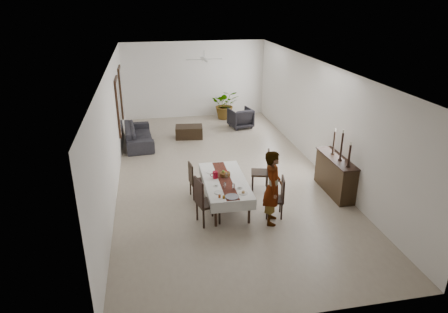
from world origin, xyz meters
TOP-DOWN VIEW (x-y plane):
  - floor at (0.00, 0.00)m, footprint 6.00×12.00m
  - ceiling at (0.00, 0.00)m, footprint 6.00×12.00m
  - wall_back at (0.00, 6.00)m, footprint 6.00×0.02m
  - wall_front at (0.00, -6.00)m, footprint 6.00×0.02m
  - wall_left at (-3.00, 0.00)m, footprint 0.02×12.00m
  - wall_right at (3.00, 0.00)m, footprint 0.02×12.00m
  - dining_table_top at (-0.24, -1.98)m, footprint 0.93×2.16m
  - table_leg_fl at (-0.66, -2.99)m, footprint 0.06×0.06m
  - table_leg_fr at (0.13, -3.01)m, footprint 0.06×0.06m
  - table_leg_bl at (-0.62, -0.95)m, footprint 0.06×0.06m
  - table_leg_br at (0.17, -0.96)m, footprint 0.06×0.06m
  - tablecloth_top at (-0.24, -1.98)m, footprint 1.10×2.33m
  - tablecloth_drape_left at (-0.77, -1.97)m, footprint 0.05×2.31m
  - tablecloth_drape_right at (0.28, -1.99)m, footprint 0.05×2.31m
  - tablecloth_drape_near at (-0.26, -3.13)m, footprint 1.06×0.03m
  - tablecloth_drape_far at (-0.23, -0.83)m, footprint 1.06×0.03m
  - table_runner at (-0.24, -1.98)m, footprint 0.35×2.24m
  - red_pitcher at (-0.47, -1.84)m, footprint 0.14×0.14m
  - pitcher_handle at (-0.54, -1.84)m, footprint 0.11×0.02m
  - wine_glass_near at (-0.15, -2.56)m, footprint 0.06×0.06m
  - wine_glass_mid at (-0.34, -2.47)m, footprint 0.06×0.06m
  - wine_glass_far at (-0.20, -1.93)m, footprint 0.06×0.06m
  - teacup_right at (0.01, -2.52)m, footprint 0.08×0.08m
  - saucer_right at (0.01, -2.52)m, footprint 0.13×0.13m
  - teacup_left at (-0.52, -2.29)m, footprint 0.08×0.08m
  - saucer_left at (-0.52, -2.29)m, footprint 0.13×0.13m
  - plate_near_right at (0.04, -2.79)m, footprint 0.21×0.21m
  - bread_near_right at (0.04, -2.79)m, footprint 0.08×0.08m
  - plate_near_left at (-0.53, -2.65)m, footprint 0.21×0.21m
  - plate_far_left at (-0.52, -1.48)m, footprint 0.21×0.21m
  - serving_tray at (-0.26, -2.92)m, footprint 0.32×0.32m
  - jam_jar_a at (-0.46, -2.94)m, footprint 0.06×0.06m
  - jam_jar_b at (-0.55, -2.89)m, footprint 0.06×0.06m
  - fruit_basket at (-0.20, -1.76)m, footprint 0.27×0.27m
  - fruit_red at (-0.17, -1.74)m, footprint 0.08×0.08m
  - fruit_green at (-0.23, -1.73)m, footprint 0.07×0.07m
  - fruit_yellow at (-0.20, -1.80)m, footprint 0.08×0.08m
  - chair_right_near_seat at (0.80, -2.79)m, footprint 0.51×0.51m
  - chair_right_near_leg_fl at (0.93, -3.00)m, footprint 0.05×0.05m
  - chair_right_near_leg_fr at (1.01, -2.66)m, footprint 0.05×0.05m
  - chair_right_near_leg_bl at (0.59, -2.93)m, footprint 0.05×0.05m
  - chair_right_near_leg_br at (0.67, -2.58)m, footprint 0.05×0.05m
  - chair_right_near_back at (0.99, -2.84)m, footprint 0.13×0.43m
  - chair_right_far_seat at (0.85, -1.36)m, footprint 0.58×0.58m
  - chair_right_far_leg_fl at (0.99, -1.59)m, footprint 0.06×0.06m
  - chair_right_far_leg_fr at (1.09, -1.22)m, footprint 0.06×0.06m
  - chair_right_far_leg_bl at (0.62, -1.49)m, footprint 0.06×0.06m
  - chair_right_far_leg_br at (0.71, -1.12)m, footprint 0.06×0.06m
  - chair_right_far_back at (1.06, -1.41)m, footprint 0.16×0.47m
  - chair_left_near_seat at (-0.80, -2.78)m, footprint 0.60×0.60m
  - chair_left_near_leg_fl at (-1.04, -2.64)m, footprint 0.06×0.06m
  - chair_left_near_leg_fr at (-0.94, -3.02)m, footprint 0.06×0.06m
  - chair_left_near_leg_bl at (-0.66, -2.54)m, footprint 0.06×0.06m
  - chair_left_near_leg_br at (-0.56, -2.92)m, footprint 0.06×0.06m
  - chair_left_near_back at (-1.01, -2.84)m, footprint 0.17×0.48m
  - chair_left_far_seat at (-0.86, -1.46)m, footprint 0.46×0.46m
  - chair_left_far_leg_fl at (-1.05, -1.32)m, footprint 0.05×0.05m
  - chair_left_far_leg_fr at (-1.01, -1.65)m, footprint 0.05×0.05m
  - chair_left_far_leg_bl at (-0.72, -1.27)m, footprint 0.05×0.05m
  - chair_left_far_leg_br at (-0.67, -1.61)m, footprint 0.05×0.05m
  - chair_left_far_back at (-1.05, -1.49)m, footprint 0.09×0.41m
  - woman at (0.66, -3.05)m, footprint 0.60×0.75m
  - sideboard_body at (2.78, -1.91)m, footprint 0.44×1.63m
  - sideboard_top at (2.78, -1.91)m, footprint 0.48×1.70m
  - candlestick_near_base at (2.78, -2.51)m, footprint 0.11×0.11m
  - candlestick_near_shaft at (2.78, -2.51)m, footprint 0.05×0.05m
  - candlestick_near_candle at (2.78, -2.51)m, footprint 0.04×0.04m
  - candlestick_mid_base at (2.78, -2.07)m, footprint 0.11×0.11m
  - candlestick_mid_shaft at (2.78, -2.07)m, footprint 0.05×0.05m
  - candlestick_mid_candle at (2.78, -2.07)m, footprint 0.04×0.04m
  - candlestick_far_base at (2.78, -1.64)m, footprint 0.11×0.11m
  - candlestick_far_shaft at (2.78, -1.64)m, footprint 0.05×0.05m
  - candlestick_far_candle at (2.78, -1.64)m, footprint 0.04×0.04m
  - sofa at (-2.42, 2.90)m, footprint 1.06×2.38m
  - armchair at (1.58, 4.08)m, footprint 1.00×1.02m
  - coffee_table at (-0.58, 3.25)m, footprint 1.06×0.76m
  - potted_plant at (1.22, 5.41)m, footprint 1.28×1.16m
  - mirror_frame_near at (-2.96, 2.20)m, footprint 0.06×1.05m
  - mirror_glass_near at (-2.92, 2.20)m, footprint 0.01×0.90m
  - mirror_frame_far at (-2.96, 4.30)m, footprint 0.06×1.05m
  - mirror_glass_far at (-2.92, 4.30)m, footprint 0.01×0.90m
  - fan_rod at (0.00, 3.00)m, footprint 0.04×0.04m
  - fan_hub at (0.00, 3.00)m, footprint 0.16×0.16m
  - fan_blade_n at (0.00, 3.35)m, footprint 0.10×0.55m
  - fan_blade_s at (0.00, 2.65)m, footprint 0.10×0.55m
  - fan_blade_e at (0.35, 3.00)m, footprint 0.55×0.10m
  - fan_blade_w at (-0.35, 3.00)m, footprint 0.55×0.10m

SIDE VIEW (x-z plane):
  - floor at x=0.00m, z-range 0.00..0.00m
  - chair_left_far_leg_fl at x=-1.05m, z-range 0.00..0.41m
  - chair_left_far_leg_fr at x=-1.01m, z-range 0.00..0.41m
  - chair_left_far_leg_bl at x=-0.72m, z-range 0.00..0.41m
  - chair_left_far_leg_br at x=-0.67m, z-range 0.00..0.41m
  - chair_right_near_leg_fl at x=0.93m, z-range 0.00..0.42m
  - chair_right_near_leg_fr at x=1.01m, z-range 0.00..0.42m
  - chair_right_near_leg_bl at x=0.59m, z-range 0.00..0.42m
  - chair_right_near_leg_br at x=0.67m, z-range 0.00..0.42m
  - coffee_table at x=-0.58m, z-range 0.00..0.44m
  - chair_right_far_leg_fl at x=0.99m, z-range 0.00..0.47m
  - chair_right_far_leg_fr at x=1.09m, z-range 0.00..0.47m
  - chair_right_far_leg_bl at x=0.62m, z-range 0.00..0.47m
  - chair_right_far_leg_br at x=0.71m, z-range 0.00..0.47m
  - chair_left_near_leg_fl at x=-1.04m, z-range 0.00..0.48m
  - chair_left_near_leg_fr at x=-0.94m, z-range 0.00..0.48m
  - chair_left_near_leg_bl at x=-0.66m, z-range 0.00..0.48m
  - chair_left_near_leg_br at x=-0.56m, z-range 0.00..0.48m
  - table_leg_fl at x=-0.66m, z-range 0.00..0.63m
  - table_leg_fr at x=0.13m, z-range 0.00..0.63m
  - table_leg_bl at x=-0.62m, z-range 0.00..0.63m
  - table_leg_br at x=0.17m, z-range 0.00..0.63m
  - sofa at x=-2.42m, z-range 0.00..0.68m
  - armchair at x=1.58m, z-range 0.00..0.79m
  - chair_left_far_seat at x=-0.86m, z-range 0.41..0.45m
  - chair_right_near_seat at x=0.80m, z-range 0.42..0.47m
  - sideboard_body at x=2.78m, z-range 0.00..0.98m
  - chair_right_far_seat at x=0.85m, z-range 0.47..0.52m
  - chair_left_near_seat at x=-0.80m, z-range 0.48..0.54m
  - tablecloth_drape_left at x=-0.77m, z-range 0.41..0.68m
  - tablecloth_drape_right at x=0.28m, z-range 0.41..0.68m
  - tablecloth_drape_near at x=-0.26m, z-range 0.41..0.68m
  - tablecloth_drape_far at x=-0.23m, z-range 0.41..0.68m
  - potted_plant at x=1.22m, z-range 0.00..1.25m
  - dining_table_top at x=-0.24m, z-range 0.63..0.67m
  - tablecloth_top at x=-0.24m, z-range 0.67..0.68m
  - table_runner at x=-0.24m, z-range 0.68..0.69m
  - saucer_right at x=0.01m, z-range 0.68..0.69m
  - saucer_left at x=-0.52m, z-range 0.68..0.69m
  - plate_near_right at x=0.04m, z-range 0.68..0.70m
  - plate_near_left at x=-0.53m, z-range 0.68..0.70m
  - plate_far_left at x=-0.52m, z-range 0.68..0.70m
  - serving_tray at x=-0.26m, z-range 0.68..0.70m
  - teacup_right at x=0.01m, z-range 0.68..0.74m
  - teacup_left at x=-0.52m, z-range 0.68..0.74m
  - chair_left_far_back at x=-1.05m, z-range 0.45..0.97m
  - bread_near_right at x=0.04m, z-range 0.67..0.75m
  - jam_jar_a at x=-0.46m, z-range 0.68..0.75m
  - jam_jar_b at x=-0.55m, z-range 0.68..0.75m
  - fruit_basket at x=-0.20m, z-range 0.68..0.77m
  - chair_right_near_back at x=0.99m, z-range 0.47..1.01m
  - wine_glass_near at x=-0.15m, z-range 0.68..0.83m
  - wine_glass_mid at x=-0.34m, z-range 0.68..0.83m
  - wine_glass_far at x=-0.20m, z-range 0.68..0.83m
  - red_pitcher at x=-0.47m, z-range 0.68..0.86m
  - pitcher_handle at x=-0.54m, z-range 0.72..0.82m
  - fruit_red at x=-0.17m, z-range 0.75..0.83m
  - fruit_green at x=-0.23m, z-range 0.76..0.83m
  - fruit_yellow at x=-0.20m, z-range 0.76..0.83m
  - chair_right_far_back at x=1.06m, z-range 0.52..1.12m
  - chair_left_near_back at x=-1.01m, z-range 0.53..1.15m
  - woman at x=0.66m, z-range 0.00..1.79m
  - sideboard_top at x=2.78m, z-range 0.98..1.01m
  - candlestick_near_base at x=2.78m, z-range 1.01..1.04m
  - candlestick_mid_base at x=2.78m, z-range 1.01..1.04m
  - candlestick_far_base at x=2.78m, z-range 1.01..1.04m
  - candlestick_near_shaft at x=2.78m, z-range 1.04..1.59m
  - candlestick_far_shaft at x=2.78m, z-range 1.04..1.64m
  - candlestick_mid_shaft at x=2.78m, z-range 1.04..1.75m
  - wall_back at x=0.00m, z-range 0.00..3.20m
  - wall_front at x=0.00m, z-range 0.00..3.20m
  - wall_left at x=-3.00m, z-range 0.00..3.20m
  - wall_right at x=3.00m, z-range 0.00..3.20m
  - mirror_frame_near at x=-2.96m, z-range 0.67..2.53m
  - mirror_glass_near at x=-2.92m, z-range 0.75..2.45m
  - mirror_frame_far at x=-2.96m, z-range 0.67..2.53m
  - mirror_glass_far at x=-2.92m, z-range 0.75..2.45m
  - candlestick_near_candle at x=2.78m, z-range 1.59..1.68m
  - candlestick_far_candle at x=2.78m, z-range 1.64..1.73m
  - candlestick_mid_candle at x=2.78m, z-range 1.75..1.84m
  - fan_hub at x=0.00m, z-range 2.86..2.94m
  - fan_blade_n at x=0.00m, z-range 2.89..2.91m
  - fan_blade_s at x=0.00m, z-range 2.89..2.91m
  - fan_blade_e at x=0.35m, z-range 2.89..2.91m
  - fan_blade_w at x=-0.35m, z-range 2.89..2.91m
  - fan_rod at x=0.00m, z-range 3.00..3.20m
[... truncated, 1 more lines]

